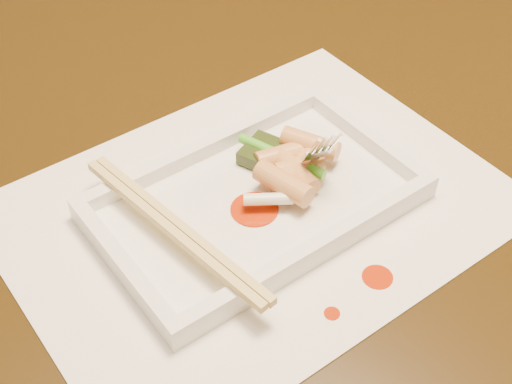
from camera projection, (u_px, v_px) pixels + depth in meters
table at (267, 181)px, 0.77m from camera, size 1.40×0.90×0.75m
placemat at (256, 208)px, 0.60m from camera, size 0.40×0.30×0.00m
sauce_splatter_a at (377, 277)px, 0.54m from camera, size 0.02×0.02×0.00m
sauce_splatter_b at (332, 313)px, 0.52m from camera, size 0.01×0.01×0.00m
plate_base at (256, 204)px, 0.59m from camera, size 0.26×0.16×0.01m
plate_rim_far at (206, 147)px, 0.63m from camera, size 0.26×0.01×0.01m
plate_rim_near at (314, 249)px, 0.54m from camera, size 0.26×0.01×0.01m
plate_rim_left at (123, 264)px, 0.53m from camera, size 0.01×0.14×0.01m
plate_rim_right at (367, 137)px, 0.64m from camera, size 0.01×0.14×0.01m
veg_piece at (261, 152)px, 0.62m from camera, size 0.05×0.04×0.01m
scallion_white at (268, 199)px, 0.57m from camera, size 0.04×0.03×0.01m
scallion_green at (281, 156)px, 0.61m from camera, size 0.04×0.08×0.01m
chopstick_a at (170, 230)px, 0.54m from camera, size 0.03×0.21×0.01m
chopstick_b at (179, 225)px, 0.55m from camera, size 0.03×0.21×0.01m
fork at (312, 87)px, 0.58m from camera, size 0.09×0.10×0.14m
sauce_blob_0 at (254, 209)px, 0.58m from camera, size 0.04×0.04×0.00m
rice_cake_0 at (281, 156)px, 0.61m from camera, size 0.05×0.03×0.02m
rice_cake_1 at (296, 171)px, 0.60m from camera, size 0.05×0.02×0.02m
rice_cake_2 at (283, 183)px, 0.58m from camera, size 0.03×0.05×0.02m
rice_cake_3 at (295, 172)px, 0.60m from camera, size 0.02×0.05×0.02m
rice_cake_4 at (299, 168)px, 0.60m from camera, size 0.05×0.03×0.02m
rice_cake_5 at (310, 144)px, 0.62m from camera, size 0.04×0.05×0.02m
rice_cake_6 at (299, 167)px, 0.60m from camera, size 0.05×0.03×0.02m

